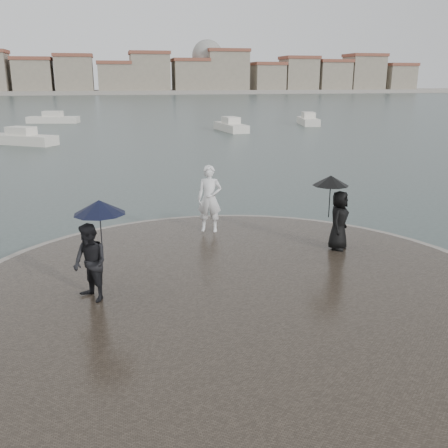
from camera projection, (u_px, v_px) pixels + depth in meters
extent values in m
plane|color=#2B3835|center=(295.00, 406.00, 7.40)|extent=(400.00, 400.00, 0.00)
cylinder|color=gray|center=(237.00, 299.00, 10.63)|extent=(12.50, 12.50, 0.32)
cylinder|color=#2D261E|center=(237.00, 298.00, 10.63)|extent=(11.90, 11.90, 0.36)
imported|color=white|center=(210.00, 199.00, 14.42)|extent=(0.82, 0.68, 1.94)
imported|color=black|center=(90.00, 263.00, 9.89)|extent=(0.93, 0.98, 1.59)
cylinder|color=black|center=(101.00, 234.00, 9.88)|extent=(0.02, 0.02, 0.90)
cone|color=black|center=(99.00, 207.00, 9.73)|extent=(1.03, 1.03, 0.28)
imported|color=black|center=(339.00, 220.00, 12.93)|extent=(0.87, 0.90, 1.56)
cylinder|color=black|center=(330.00, 200.00, 12.83)|extent=(0.02, 0.02, 0.90)
cone|color=black|center=(331.00, 180.00, 12.68)|extent=(0.93, 0.93, 0.26)
cube|color=gray|center=(115.00, 92.00, 159.87)|extent=(260.00, 20.00, 1.20)
cube|color=gray|center=(34.00, 78.00, 150.75)|extent=(11.00, 10.00, 10.00)
cube|color=brown|center=(32.00, 59.00, 149.21)|extent=(11.60, 10.60, 1.00)
cube|color=gray|center=(75.00, 76.00, 153.15)|extent=(11.00, 10.00, 11.00)
cube|color=brown|center=(73.00, 56.00, 151.47)|extent=(11.60, 10.60, 1.00)
cube|color=gray|center=(115.00, 80.00, 155.97)|extent=(10.00, 10.00, 9.00)
cube|color=brown|center=(114.00, 63.00, 154.57)|extent=(10.60, 10.60, 1.00)
cube|color=gray|center=(150.00, 75.00, 157.88)|extent=(12.00, 10.00, 12.00)
cube|color=brown|center=(149.00, 53.00, 156.06)|extent=(12.60, 10.60, 1.00)
cube|color=gray|center=(191.00, 78.00, 160.91)|extent=(11.00, 10.00, 10.00)
cube|color=brown|center=(190.00, 60.00, 159.37)|extent=(11.60, 10.60, 1.00)
cube|color=gray|center=(227.00, 73.00, 163.03)|extent=(13.00, 10.00, 13.00)
cube|color=brown|center=(227.00, 51.00, 161.08)|extent=(13.60, 10.60, 1.00)
cube|color=gray|center=(267.00, 79.00, 166.56)|extent=(10.00, 10.00, 9.00)
cube|color=brown|center=(268.00, 64.00, 165.16)|extent=(10.60, 10.60, 1.00)
cube|color=gray|center=(299.00, 76.00, 168.61)|extent=(11.00, 10.00, 11.00)
cube|color=brown|center=(299.00, 58.00, 166.93)|extent=(11.60, 10.60, 1.00)
cube|color=gray|center=(331.00, 78.00, 171.29)|extent=(11.00, 10.00, 10.00)
cube|color=brown|center=(332.00, 61.00, 169.75)|extent=(11.60, 10.60, 1.00)
cube|color=gray|center=(364.00, 75.00, 173.55)|extent=(12.00, 10.00, 12.00)
cube|color=brown|center=(365.00, 55.00, 171.73)|extent=(12.60, 10.60, 1.00)
cube|color=gray|center=(397.00, 79.00, 176.73)|extent=(10.00, 10.00, 9.00)
cube|color=brown|center=(398.00, 65.00, 175.33)|extent=(10.60, 10.60, 1.00)
sphere|color=gray|center=(207.00, 55.00, 162.10)|extent=(10.00, 10.00, 10.00)
cube|color=silver|center=(53.00, 121.00, 54.80)|extent=(5.72, 2.82, 0.90)
cube|color=silver|center=(53.00, 115.00, 54.63)|extent=(2.22, 1.63, 0.90)
cube|color=silver|center=(22.00, 141.00, 36.86)|extent=(5.46, 4.40, 0.90)
cube|color=silver|center=(21.00, 133.00, 36.69)|extent=(2.33, 2.11, 0.90)
cube|color=silver|center=(308.00, 122.00, 52.92)|extent=(2.69, 5.71, 0.90)
cube|color=silver|center=(308.00, 116.00, 52.75)|extent=(1.58, 2.20, 0.90)
cube|color=silver|center=(231.00, 128.00, 46.39)|extent=(2.21, 5.65, 0.90)
cube|color=silver|center=(231.00, 122.00, 46.23)|extent=(1.42, 2.12, 0.90)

